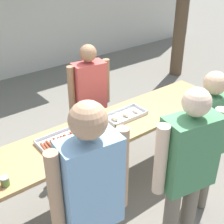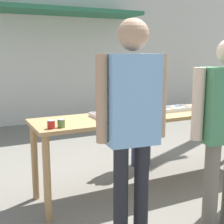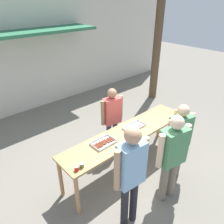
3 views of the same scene
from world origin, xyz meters
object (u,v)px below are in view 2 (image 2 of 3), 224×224
object	(u,v)px
food_tray_buns	(172,109)
condiment_jar_ketchup	(61,123)
food_tray_sausages	(112,115)
condiment_jar_mustard	(51,124)
person_server_behind_table	(142,100)
person_customer_holding_hotdog	(132,115)

from	to	relation	value
food_tray_buns	condiment_jar_ketchup	size ratio (longest dim) A/B	5.89
food_tray_sausages	food_tray_buns	distance (m)	0.80
food_tray_sausages	food_tray_buns	size ratio (longest dim) A/B	0.93
condiment_jar_mustard	person_server_behind_table	world-z (taller)	person_server_behind_table
person_server_behind_table	food_tray_sausages	bearing A→B (deg)	-133.37
condiment_jar_mustard	person_server_behind_table	distance (m)	1.73
food_tray_buns	person_server_behind_table	bearing A→B (deg)	94.06
person_server_behind_table	person_customer_holding_hotdog	bearing A→B (deg)	-116.07
condiment_jar_ketchup	condiment_jar_mustard	bearing A→B (deg)	-178.00
person_customer_holding_hotdog	food_tray_buns	bearing A→B (deg)	-132.47
person_customer_holding_hotdog	condiment_jar_mustard	bearing A→B (deg)	-51.73
condiment_jar_ketchup	person_customer_holding_hotdog	size ratio (longest dim) A/B	0.04
food_tray_buns	condiment_jar_mustard	distance (m)	1.56
food_tray_sausages	food_tray_buns	bearing A→B (deg)	0.04
food_tray_sausages	person_server_behind_table	bearing A→B (deg)	38.87
person_customer_holding_hotdog	condiment_jar_ketchup	bearing A→B (deg)	-57.84
person_server_behind_table	condiment_jar_ketchup	bearing A→B (deg)	-140.78
food_tray_buns	condiment_jar_ketchup	world-z (taller)	condiment_jar_ketchup
condiment_jar_mustard	person_customer_holding_hotdog	world-z (taller)	person_customer_holding_hotdog
food_tray_buns	condiment_jar_mustard	world-z (taller)	condiment_jar_mustard
food_tray_sausages	condiment_jar_ketchup	xyz separation A→B (m)	(-0.64, -0.25, 0.03)
food_tray_sausages	person_server_behind_table	size ratio (longest dim) A/B	0.28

